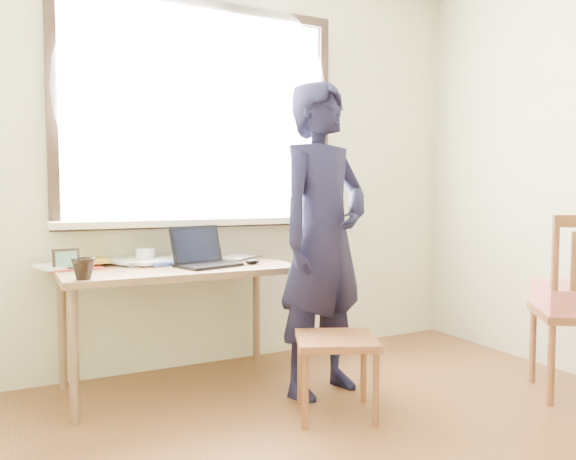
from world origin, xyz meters
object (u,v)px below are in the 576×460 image
work_chair (336,349)px  desk (179,279)px  laptop (203,257)px  mug_white (145,256)px  mug_dark (83,269)px  person (323,239)px

work_chair → desk: bearing=127.0°
laptop → work_chair: (0.44, -0.73, -0.41)m
mug_white → work_chair: bearing=-54.2°
mug_dark → work_chair: mug_dark is taller
mug_white → person: 1.07m
laptop → person: bearing=-35.7°
mug_dark → work_chair: 1.30m
mug_white → person: person is taller
work_chair → laptop: bearing=121.3°
desk → mug_white: size_ratio=11.06×
laptop → work_chair: 0.94m
mug_dark → person: (1.23, -0.19, 0.11)m
laptop → person: (0.56, -0.40, 0.11)m
desk → laptop: (0.13, -0.03, 0.13)m
mug_white → mug_dark: size_ratio=1.04×
laptop → mug_dark: size_ratio=3.50×
mug_dark → desk: bearing=24.4°
mug_white → work_chair: (0.71, -0.99, -0.40)m
desk → person: person is taller
laptop → mug_white: 0.38m
mug_dark → person: person is taller
mug_dark → mug_white: bearing=49.4°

